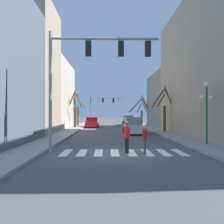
{
  "coord_description": "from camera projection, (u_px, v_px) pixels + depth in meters",
  "views": [
    {
      "loc": [
        -0.89,
        -14.28,
        2.18
      ],
      "look_at": [
        -0.07,
        27.32,
        2.37
      ],
      "focal_mm": 42.0,
      "sensor_mm": 36.0,
      "label": 1
    }
  ],
  "objects": [
    {
      "name": "building_row_left",
      "position": [
        21.0,
        80.0,
        25.77
      ],
      "size": [
        6.0,
        36.13,
        13.31
      ],
      "color": "#515B66",
      "rests_on": "ground_plane"
    },
    {
      "name": "building_row_right",
      "position": [
        208.0,
        76.0,
        26.39
      ],
      "size": [
        6.0,
        39.05,
        13.03
      ],
      "color": "tan",
      "rests_on": "ground_plane"
    },
    {
      "name": "traffic_signal_far",
      "position": [
        101.0,
        103.0,
        50.94
      ],
      "size": [
        6.86,
        0.28,
        5.61
      ],
      "color": "gray",
      "rests_on": "ground_plane"
    },
    {
      "name": "crosswalk_stripes",
      "position": [
        123.0,
        152.0,
        14.48
      ],
      "size": [
        6.75,
        2.6,
        0.01
      ],
      "color": "white",
      "rests_on": "ground_plane"
    },
    {
      "name": "pedestrian_on_right_sidewalk",
      "position": [
        145.0,
        136.0,
        13.94
      ],
      "size": [
        0.29,
        0.7,
        1.62
      ],
      "rotation": [
        0.0,
        0.0,
        1.34
      ],
      "color": "#4C4C51",
      "rests_on": "ground_plane"
    },
    {
      "name": "sidewalk_right",
      "position": [
        220.0,
        151.0,
        14.39
      ],
      "size": [
        2.07,
        90.0,
        0.15
      ],
      "color": "gray",
      "rests_on": "ground_plane"
    },
    {
      "name": "car_at_intersection",
      "position": [
        128.0,
        120.0,
        49.14
      ],
      "size": [
        2.05,
        4.57,
        1.75
      ],
      "rotation": [
        0.0,
        0.0,
        1.57
      ],
      "color": "gray",
      "rests_on": "ground_plane"
    },
    {
      "name": "sidewalk_left",
      "position": [
        25.0,
        152.0,
        14.18
      ],
      "size": [
        2.07,
        90.0,
        0.15
      ],
      "color": "gray",
      "rests_on": "ground_plane"
    },
    {
      "name": "pedestrian_waiting_at_curb",
      "position": [
        127.0,
        134.0,
        14.32
      ],
      "size": [
        0.31,
        0.75,
        1.75
      ],
      "rotation": [
        0.0,
        0.0,
        1.77
      ],
      "color": "black",
      "rests_on": "ground_plane"
    },
    {
      "name": "street_tree_left_far",
      "position": [
        164.0,
        110.0,
        29.47
      ],
      "size": [
        2.58,
        1.47,
        5.17
      ],
      "color": "brown",
      "rests_on": "sidewalk_right"
    },
    {
      "name": "street_tree_left_mid",
      "position": [
        77.0,
        110.0,
        42.8
      ],
      "size": [
        3.33,
        2.21,
        5.48
      ],
      "color": "brown",
      "rests_on": "sidewalk_left"
    },
    {
      "name": "street_lamp_right_corner",
      "position": [
        207.0,
        100.0,
        17.23
      ],
      "size": [
        0.95,
        0.36,
        4.13
      ],
      "color": "#1E4C2D",
      "rests_on": "sidewalk_right"
    },
    {
      "name": "car_driving_away_lane",
      "position": [
        92.0,
        123.0,
        39.96
      ],
      "size": [
        2.02,
        4.35,
        1.57
      ],
      "rotation": [
        0.0,
        0.0,
        1.57
      ],
      "color": "red",
      "rests_on": "ground_plane"
    },
    {
      "name": "car_parked_left_near",
      "position": [
        133.0,
        126.0,
        27.35
      ],
      "size": [
        2.04,
        4.59,
        1.76
      ],
      "rotation": [
        0.0,
        0.0,
        1.57
      ],
      "color": "silver",
      "rests_on": "ground_plane"
    },
    {
      "name": "street_tree_right_far",
      "position": [
        75.0,
        111.0,
        37.81
      ],
      "size": [
        1.58,
        2.33,
        5.51
      ],
      "color": "#473828",
      "rests_on": "sidewalk_left"
    },
    {
      "name": "traffic_signal_near",
      "position": [
        89.0,
        63.0,
        14.54
      ],
      "size": [
        6.12,
        0.28,
        6.73
      ],
      "color": "gray",
      "rests_on": "ground_plane"
    },
    {
      "name": "street_tree_right_near",
      "position": [
        142.0,
        110.0,
        46.86
      ],
      "size": [
        3.5,
        2.47,
        5.26
      ],
      "color": "brown",
      "rests_on": "sidewalk_right"
    },
    {
      "name": "ground_plane",
      "position": [
        123.0,
        153.0,
        14.29
      ],
      "size": [
        240.0,
        240.0,
        0.0
      ],
      "primitive_type": "plane",
      "color": "#4C4C4F"
    }
  ]
}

